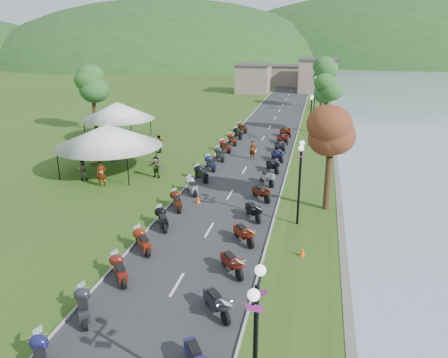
# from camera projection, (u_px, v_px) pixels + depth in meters

# --- Properties ---
(road) EXTENTS (7.00, 120.00, 0.02)m
(road) POSITION_uv_depth(u_px,v_px,m) (263.00, 138.00, 47.86)
(road) COLOR #2D2D30
(road) RESTS_ON ground
(hills_backdrop) EXTENTS (360.00, 120.00, 76.00)m
(hills_backdrop) POSITION_uv_depth(u_px,v_px,m) (310.00, 58.00, 195.93)
(hills_backdrop) COLOR #285621
(hills_backdrop) RESTS_ON ground
(far_building) EXTENTS (18.00, 16.00, 5.00)m
(far_building) POSITION_uv_depth(u_px,v_px,m) (283.00, 76.00, 89.11)
(far_building) COLOR gray
(far_building) RESTS_ON ground
(moto_row_left) EXTENTS (2.60, 47.00, 1.10)m
(moto_row_left) POSITION_uv_depth(u_px,v_px,m) (185.00, 193.00, 29.93)
(moto_row_left) COLOR #331411
(moto_row_left) RESTS_ON ground
(moto_row_right) EXTENTS (2.60, 45.55, 1.10)m
(moto_row_right) POSITION_uv_depth(u_px,v_px,m) (258.00, 201.00, 28.59)
(moto_row_right) COLOR #331411
(moto_row_right) RESTS_ON ground
(streetlamp_near) EXTENTS (1.40, 1.40, 5.00)m
(streetlamp_near) POSITION_uv_depth(u_px,v_px,m) (255.00, 358.00, 12.07)
(streetlamp_near) COLOR black
(streetlamp_near) RESTS_ON ground
(vendor_tent_main) EXTENTS (5.85, 5.85, 4.00)m
(vendor_tent_main) POSITION_uv_depth(u_px,v_px,m) (109.00, 148.00, 35.86)
(vendor_tent_main) COLOR white
(vendor_tent_main) RESTS_ON ground
(vendor_tent_side) EXTENTS (5.21, 5.21, 4.00)m
(vendor_tent_side) POSITION_uv_depth(u_px,v_px,m) (118.00, 121.00, 47.05)
(vendor_tent_side) COLOR white
(vendor_tent_side) RESTS_ON ground
(tree_lakeside) EXTENTS (2.90, 2.90, 8.05)m
(tree_lakeside) POSITION_uv_depth(u_px,v_px,m) (330.00, 150.00, 27.48)
(tree_lakeside) COLOR #326F2B
(tree_lakeside) RESTS_ON ground
(pedestrian_a) EXTENTS (0.88, 0.79, 1.96)m
(pedestrian_a) POSITION_uv_depth(u_px,v_px,m) (103.00, 186.00, 33.00)
(pedestrian_a) COLOR slate
(pedestrian_a) RESTS_ON ground
(pedestrian_b) EXTENTS (0.90, 0.61, 1.71)m
(pedestrian_b) POSITION_uv_depth(u_px,v_px,m) (84.00, 180.00, 34.40)
(pedestrian_b) COLOR slate
(pedestrian_b) RESTS_ON ground
(pedestrian_c) EXTENTS (1.06, 1.34, 1.93)m
(pedestrian_c) POSITION_uv_depth(u_px,v_px,m) (113.00, 161.00, 39.50)
(pedestrian_c) COLOR slate
(pedestrian_c) RESTS_ON ground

